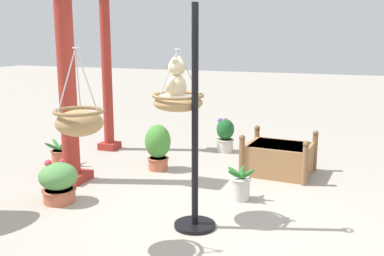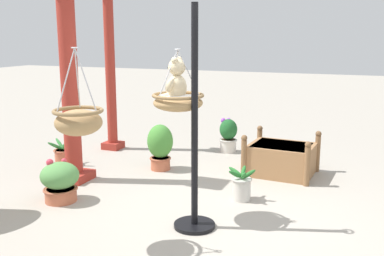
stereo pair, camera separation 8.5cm
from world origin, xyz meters
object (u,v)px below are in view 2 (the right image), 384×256
at_px(potted_plant_flowering_red, 228,135).
at_px(display_pole_central, 195,161).
at_px(hanging_basket_with_teddy, 178,101).
at_px(potted_plant_fern_front, 241,186).
at_px(hanging_basket_left_high, 78,121).
at_px(greenhouse_pillar_right, 70,83).
at_px(potted_plant_trailing_ivy, 64,155).
at_px(teddy_bear, 176,82).
at_px(potted_plant_tall_leafy, 60,181).
at_px(wooden_planter_box, 281,158).
at_px(greenhouse_pillar_left, 110,72).
at_px(potted_plant_small_succulent, 160,146).

bearing_deg(potted_plant_flowering_red, display_pole_central, -169.27).
relative_size(hanging_basket_with_teddy, potted_plant_fern_front, 1.56).
distance_m(hanging_basket_left_high, greenhouse_pillar_right, 2.13).
relative_size(hanging_basket_with_teddy, potted_plant_trailing_ivy, 1.37).
distance_m(hanging_basket_left_high, potted_plant_fern_front, 2.32).
height_order(teddy_bear, potted_plant_tall_leafy, teddy_bear).
relative_size(hanging_basket_with_teddy, greenhouse_pillar_right, 0.23).
distance_m(wooden_planter_box, potted_plant_trailing_ivy, 3.33).
distance_m(wooden_planter_box, potted_plant_flowering_red, 1.44).
bearing_deg(greenhouse_pillar_left, hanging_basket_with_teddy, -136.25).
relative_size(greenhouse_pillar_left, potted_plant_trailing_ivy, 5.94).
xyz_separation_m(teddy_bear, wooden_planter_box, (2.04, -0.77, -1.27)).
relative_size(wooden_planter_box, potted_plant_tall_leafy, 1.95).
bearing_deg(potted_plant_trailing_ivy, greenhouse_pillar_left, -6.95).
relative_size(greenhouse_pillar_right, potted_plant_tall_leafy, 5.31).
bearing_deg(display_pole_central, potted_plant_small_succulent, 35.33).
distance_m(potted_plant_tall_leafy, potted_plant_small_succulent, 1.75).
distance_m(wooden_planter_box, potted_plant_tall_leafy, 3.11).
distance_m(potted_plant_flowering_red, potted_plant_tall_leafy, 3.26).
distance_m(hanging_basket_with_teddy, potted_plant_flowering_red, 3.17).
height_order(potted_plant_tall_leafy, potted_plant_small_succulent, potted_plant_small_succulent).
bearing_deg(hanging_basket_with_teddy, wooden_planter_box, -20.21).
xyz_separation_m(hanging_basket_with_teddy, potted_plant_trailing_ivy, (1.24, 2.48, -1.15)).
relative_size(hanging_basket_left_high, potted_plant_trailing_ivy, 1.67).
bearing_deg(teddy_bear, potted_plant_small_succulent, 31.17).
relative_size(greenhouse_pillar_left, potted_plant_fern_front, 6.79).
bearing_deg(display_pole_central, hanging_basket_with_teddy, 59.04).
xyz_separation_m(wooden_planter_box, potted_plant_tall_leafy, (-2.09, 2.30, 0.02)).
bearing_deg(potted_plant_small_succulent, teddy_bear, -148.83).
bearing_deg(teddy_bear, potted_plant_fern_front, -32.76).
xyz_separation_m(greenhouse_pillar_left, potted_plant_small_succulent, (-0.84, -1.34, -1.00)).
xyz_separation_m(hanging_basket_with_teddy, potted_plant_fern_front, (0.81, -0.50, -1.13)).
height_order(display_pole_central, hanging_basket_with_teddy, display_pole_central).
xyz_separation_m(greenhouse_pillar_right, wooden_planter_box, (1.34, -2.65, -1.12)).
bearing_deg(potted_plant_trailing_ivy, display_pole_central, -116.93).
bearing_deg(potted_plant_small_succulent, hanging_basket_with_teddy, -148.24).
distance_m(display_pole_central, teddy_bear, 0.85).
height_order(display_pole_central, potted_plant_trailing_ivy, display_pole_central).
bearing_deg(hanging_basket_left_high, teddy_bear, -29.46).
xyz_separation_m(hanging_basket_with_teddy, greenhouse_pillar_left, (2.44, 2.34, 0.05)).
xyz_separation_m(teddy_bear, potted_plant_trailing_ivy, (1.24, 2.46, -1.35)).
height_order(wooden_planter_box, potted_plant_trailing_ivy, wooden_planter_box).
bearing_deg(hanging_basket_with_teddy, potted_plant_small_succulent, 31.76).
bearing_deg(potted_plant_flowering_red, potted_plant_trailing_ivy, 129.15).
height_order(potted_plant_small_succulent, potted_plant_trailing_ivy, potted_plant_small_succulent).
relative_size(wooden_planter_box, potted_plant_flowering_red, 1.74).
relative_size(hanging_basket_with_teddy, potted_plant_tall_leafy, 1.22).
bearing_deg(potted_plant_flowering_red, hanging_basket_left_high, 176.72).
bearing_deg(potted_plant_tall_leafy, potted_plant_trailing_ivy, 35.76).
distance_m(display_pole_central, potted_plant_flowering_red, 3.21).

